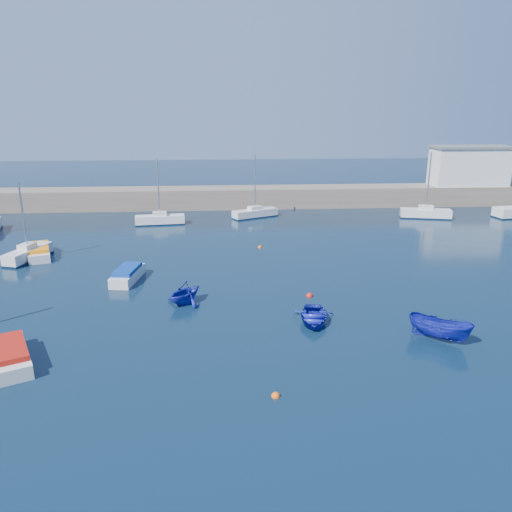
{
  "coord_description": "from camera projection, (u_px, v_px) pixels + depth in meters",
  "views": [
    {
      "loc": [
        -4.0,
        -20.17,
        12.85
      ],
      "look_at": [
        -1.23,
        17.41,
        1.6
      ],
      "focal_mm": 35.0,
      "sensor_mm": 36.0,
      "label": 1
    }
  ],
  "objects": [
    {
      "name": "buoy_1",
      "position": [
        309.0,
        296.0,
        35.35
      ],
      "size": [
        0.5,
        0.5,
        0.5
      ],
      "primitive_type": "sphere",
      "color": "red",
      "rests_on": "ground"
    },
    {
      "name": "motorboat_2",
      "position": [
        39.0,
        251.0,
        44.61
      ],
      "size": [
        3.27,
        5.3,
        1.03
      ],
      "rotation": [
        0.0,
        0.0,
        0.33
      ],
      "color": "silver",
      "rests_on": "ground"
    },
    {
      "name": "buoy_3",
      "position": [
        260.0,
        248.0,
        47.62
      ],
      "size": [
        0.41,
        0.41,
        0.41
      ],
      "primitive_type": "sphere",
      "color": "#FF5F0D",
      "rests_on": "ground"
    },
    {
      "name": "buoy_0",
      "position": [
        276.0,
        396.0,
        23.09
      ],
      "size": [
        0.42,
        0.42,
        0.42
      ],
      "primitive_type": "sphere",
      "color": "#FF5F0D",
      "rests_on": "ground"
    },
    {
      "name": "back_wall",
      "position": [
        249.0,
        197.0,
        66.81
      ],
      "size": [
        96.0,
        4.5,
        2.6
      ],
      "primitive_type": "cube",
      "color": "#736457",
      "rests_on": "ground"
    },
    {
      "name": "sailboat_3",
      "position": [
        28.0,
        253.0,
        43.63
      ],
      "size": [
        2.9,
        5.28,
        6.89
      ],
      "rotation": [
        0.0,
        0.0,
        -0.31
      ],
      "color": "silver",
      "rests_on": "ground"
    },
    {
      "name": "motorboat_1",
      "position": [
        128.0,
        274.0,
        38.44
      ],
      "size": [
        2.15,
        4.46,
        1.05
      ],
      "rotation": [
        0.0,
        0.0,
        -0.16
      ],
      "color": "silver",
      "rests_on": "ground"
    },
    {
      "name": "dinghy_right",
      "position": [
        440.0,
        329.0,
        28.49
      ],
      "size": [
        3.68,
        3.38,
        1.41
      ],
      "primitive_type": "imported",
      "rotation": [
        0.0,
        0.0,
        0.88
      ],
      "color": "#171FA0",
      "rests_on": "ground"
    },
    {
      "name": "ground",
      "position": [
        310.0,
        395.0,
        23.23
      ],
      "size": [
        220.0,
        220.0,
        0.0
      ],
      "primitive_type": "plane",
      "color": "#0C2035",
      "rests_on": "ground"
    },
    {
      "name": "dinghy_center",
      "position": [
        313.0,
        317.0,
        30.97
      ],
      "size": [
        3.12,
        3.95,
        0.74
      ],
      "primitive_type": "imported",
      "rotation": [
        0.0,
        0.0,
        -0.17
      ],
      "color": "#171FA0",
      "rests_on": "ground"
    },
    {
      "name": "sailboat_6",
      "position": [
        255.0,
        213.0,
        60.55
      ],
      "size": [
        5.73,
        3.94,
        7.45
      ],
      "rotation": [
        0.0,
        0.0,
        2.04
      ],
      "color": "silver",
      "rests_on": "ground"
    },
    {
      "name": "motorboat_0",
      "position": [
        11.0,
        355.0,
        25.93
      ],
      "size": [
        3.52,
        4.92,
        1.05
      ],
      "rotation": [
        0.0,
        0.0,
        0.45
      ],
      "color": "silver",
      "rests_on": "ground"
    },
    {
      "name": "sailboat_7",
      "position": [
        425.0,
        213.0,
        60.17
      ],
      "size": [
        6.08,
        3.01,
        7.83
      ],
      "rotation": [
        0.0,
        0.0,
        1.33
      ],
      "color": "silver",
      "rests_on": "ground"
    },
    {
      "name": "dinghy_left",
      "position": [
        184.0,
        292.0,
        33.87
      ],
      "size": [
        3.91,
        3.97,
        1.59
      ],
      "primitive_type": "imported",
      "rotation": [
        0.0,
        0.0,
        -0.68
      ],
      "color": "#171FA0",
      "rests_on": "ground"
    },
    {
      "name": "harbor_office",
      "position": [
        469.0,
        167.0,
        67.84
      ],
      "size": [
        10.0,
        4.0,
        5.0
      ],
      "primitive_type": "cube",
      "color": "silver",
      "rests_on": "back_wall"
    },
    {
      "name": "sailboat_5",
      "position": [
        160.0,
        219.0,
        56.94
      ],
      "size": [
        5.65,
        2.13,
        7.38
      ],
      "rotation": [
        0.0,
        0.0,
        1.68
      ],
      "color": "silver",
      "rests_on": "ground"
    }
  ]
}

